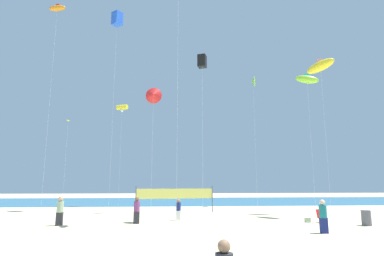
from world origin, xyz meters
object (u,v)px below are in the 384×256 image
(trash_barrel, at_px, (366,218))
(kite_blue_box, at_px, (117,19))
(beachgoer_navy_shirt, at_px, (178,209))
(kite_lime_inflatable, at_px, (307,79))
(kite_orange_inflatable, at_px, (57,9))
(beachgoer_plum_shirt, at_px, (137,209))
(folding_beach_chair, at_px, (321,216))
(beachgoer_sage_shirt, at_px, (60,210))
(volleyball_net, at_px, (175,195))
(kite_lime_delta, at_px, (253,82))
(kite_yellow_diamond, at_px, (68,125))
(kite_yellow_tube, at_px, (122,108))
(kite_yellow_inflatable, at_px, (320,66))
(kite_red_delta, at_px, (153,95))
(kite_black_box, at_px, (202,62))
(beach_handbag, at_px, (308,220))

(trash_barrel, height_order, kite_blue_box, kite_blue_box)
(beachgoer_navy_shirt, distance_m, kite_blue_box, 22.58)
(kite_lime_inflatable, bearing_deg, kite_orange_inflatable, 171.89)
(kite_orange_inflatable, bearing_deg, beachgoer_plum_shirt, -42.52)
(beachgoer_plum_shirt, xyz_separation_m, folding_beach_chair, (12.79, -0.35, -0.48))
(beachgoer_sage_shirt, distance_m, volleyball_net, 10.88)
(kite_lime_delta, bearing_deg, beachgoer_navy_shirt, -127.38)
(kite_lime_inflatable, relative_size, kite_yellow_diamond, 1.30)
(kite_yellow_tube, bearing_deg, volleyball_net, -51.80)
(kite_blue_box, bearing_deg, beachgoer_sage_shirt, -95.62)
(trash_barrel, relative_size, kite_lime_inflatable, 0.07)
(kite_yellow_inflatable, height_order, kite_lime_delta, kite_lime_delta)
(beachgoer_sage_shirt, height_order, folding_beach_chair, beachgoer_sage_shirt)
(kite_red_delta, distance_m, kite_lime_inflatable, 14.86)
(kite_orange_inflatable, relative_size, kite_yellow_inflatable, 1.59)
(beachgoer_navy_shirt, distance_m, kite_yellow_diamond, 20.36)
(kite_orange_inflatable, height_order, kite_lime_delta, kite_orange_inflatable)
(beachgoer_sage_shirt, relative_size, trash_barrel, 1.91)
(beachgoer_plum_shirt, bearing_deg, kite_yellow_tube, 15.50)
(kite_red_delta, bearing_deg, beachgoer_plum_shirt, -94.10)
(volleyball_net, relative_size, kite_blue_box, 0.33)
(beachgoer_sage_shirt, height_order, kite_red_delta, kite_red_delta)
(folding_beach_chair, distance_m, kite_red_delta, 17.98)
(beachgoer_plum_shirt, relative_size, folding_beach_chair, 2.00)
(kite_lime_delta, bearing_deg, beachgoer_sage_shirt, -139.62)
(kite_yellow_tube, distance_m, kite_yellow_diamond, 6.62)
(kite_black_box, distance_m, kite_yellow_diamond, 20.37)
(volleyball_net, height_order, kite_blue_box, kite_blue_box)
(kite_yellow_tube, bearing_deg, kite_red_delta, -62.05)
(kite_blue_box, relative_size, kite_lime_inflatable, 1.63)
(trash_barrel, relative_size, volleyball_net, 0.14)
(kite_yellow_tube, xyz_separation_m, kite_yellow_inflatable, (19.05, -12.26, 1.11))
(beachgoer_navy_shirt, relative_size, folding_beach_chair, 1.73)
(volleyball_net, xyz_separation_m, kite_yellow_diamond, (-12.62, 7.84, 7.79))
(beachgoer_navy_shirt, height_order, kite_orange_inflatable, kite_orange_inflatable)
(beach_handbag, bearing_deg, kite_yellow_diamond, 145.22)
(trash_barrel, distance_m, kite_lime_delta, 21.86)
(trash_barrel, xyz_separation_m, kite_yellow_tube, (-18.68, 17.32, 11.25))
(kite_yellow_inflatable, bearing_deg, folding_beach_chair, -126.92)
(volleyball_net, relative_size, kite_yellow_diamond, 0.71)
(kite_red_delta, relative_size, kite_orange_inflatable, 0.56)
(kite_blue_box, bearing_deg, kite_lime_delta, 13.49)
(kite_yellow_diamond, bearing_deg, beach_handbag, -34.78)
(kite_yellow_tube, bearing_deg, trash_barrel, -42.83)
(volleyball_net, height_order, kite_black_box, kite_black_box)
(trash_barrel, bearing_deg, beachgoer_sage_shirt, 175.95)
(folding_beach_chair, bearing_deg, kite_lime_inflatable, 91.09)
(beachgoer_navy_shirt, bearing_deg, trash_barrel, 64.31)
(kite_yellow_tube, bearing_deg, beachgoer_plum_shirt, -76.40)
(beachgoer_plum_shirt, relative_size, volleyball_net, 0.25)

